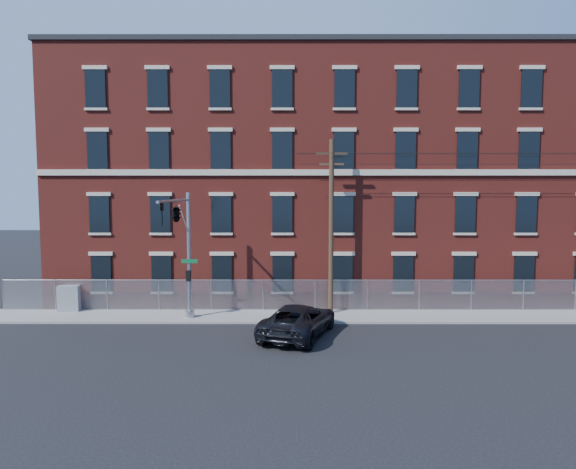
# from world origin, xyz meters

# --- Properties ---
(ground) EXTENTS (140.00, 140.00, 0.00)m
(ground) POSITION_xyz_m (0.00, 0.00, 0.00)
(ground) COLOR black
(ground) RESTS_ON ground
(sidewalk) EXTENTS (65.00, 3.00, 0.12)m
(sidewalk) POSITION_xyz_m (12.00, 5.00, 0.06)
(sidewalk) COLOR gray
(sidewalk) RESTS_ON ground
(mill_building) EXTENTS (55.30, 14.32, 16.30)m
(mill_building) POSITION_xyz_m (12.00, 13.93, 8.15)
(mill_building) COLOR maroon
(mill_building) RESTS_ON ground
(chain_link_fence) EXTENTS (59.06, 0.06, 1.85)m
(chain_link_fence) POSITION_xyz_m (12.00, 6.30, 1.06)
(chain_link_fence) COLOR #A5A8AD
(chain_link_fence) RESTS_ON ground
(traffic_signal_mast) EXTENTS (0.90, 6.75, 7.00)m
(traffic_signal_mast) POSITION_xyz_m (-6.00, 2.18, 5.39)
(traffic_signal_mast) COLOR #9EA0A5
(traffic_signal_mast) RESTS_ON ground
(utility_pole_near) EXTENTS (1.80, 0.28, 10.00)m
(utility_pole_near) POSITION_xyz_m (2.00, 5.60, 5.34)
(utility_pole_near) COLOR #3F2E1F
(utility_pole_near) RESTS_ON ground
(pickup_truck) EXTENTS (4.40, 6.29, 1.59)m
(pickup_truck) POSITION_xyz_m (0.03, 1.26, 0.80)
(pickup_truck) COLOR black
(pickup_truck) RESTS_ON ground
(utility_cabinet) EXTENTS (1.26, 0.72, 1.51)m
(utility_cabinet) POSITION_xyz_m (-13.45, 6.00, 0.87)
(utility_cabinet) COLOR gray
(utility_cabinet) RESTS_ON sidewalk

